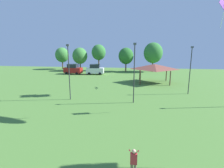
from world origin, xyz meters
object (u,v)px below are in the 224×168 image
object	(u,v)px
person_standing_mid_field	(134,161)
light_post_0	(134,70)
parked_car_second_from_left	(95,69)
treeline_tree_2	(99,52)
treeline_tree_4	(153,53)
light_post_3	(69,69)
treeline_tree_3	(126,56)
parked_car_leftmost	(73,69)
treeline_tree_0	(62,55)
park_pavilion	(154,67)
kite_flying_5	(224,5)
treeline_tree_1	(80,56)
light_post_2	(190,68)

from	to	relation	value
person_standing_mid_field	light_post_0	distance (m)	13.08
person_standing_mid_field	parked_car_second_from_left	xyz separation A→B (m)	(-10.08, 34.29, 0.31)
treeline_tree_2	parked_car_second_from_left	bearing A→B (deg)	-85.61
light_post_0	treeline_tree_4	size ratio (longest dim) A/B	0.91
light_post_3	treeline_tree_3	bearing A→B (deg)	78.53
light_post_3	treeline_tree_4	xyz separation A→B (m)	(12.95, 28.13, 1.22)
parked_car_leftmost	treeline_tree_0	size ratio (longest dim) A/B	0.71
treeline_tree_0	treeline_tree_4	bearing A→B (deg)	-4.72
park_pavilion	kite_flying_5	bearing A→B (deg)	-71.73
treeline_tree_4	treeline_tree_1	bearing A→B (deg)	-178.75
parked_car_leftmost	treeline_tree_2	bearing A→B (deg)	61.87
parked_car_second_from_left	treeline_tree_1	size ratio (longest dim) A/B	0.66
parked_car_second_from_left	treeline_tree_2	world-z (taller)	treeline_tree_2
kite_flying_5	parked_car_second_from_left	xyz separation A→B (m)	(-18.30, 23.07, -9.45)
light_post_3	person_standing_mid_field	bearing A→B (deg)	-57.00
parked_car_second_from_left	treeline_tree_0	xyz separation A→B (m)	(-12.38, 9.02, 3.09)
light_post_3	treeline_tree_4	world-z (taller)	treeline_tree_4
treeline_tree_3	parked_car_second_from_left	bearing A→B (deg)	-138.99
person_standing_mid_field	parked_car_second_from_left	distance (m)	35.74
parked_car_second_from_left	treeline_tree_3	bearing A→B (deg)	37.79
kite_flying_5	treeline_tree_2	world-z (taller)	kite_flying_5
light_post_0	treeline_tree_2	distance (m)	30.57
light_post_0	treeline_tree_1	world-z (taller)	light_post_0
parked_car_second_from_left	treeline_tree_4	distance (m)	16.59
treeline_tree_1	treeline_tree_4	size ratio (longest dim) A/B	0.83
person_standing_mid_field	treeline_tree_4	size ratio (longest dim) A/B	0.21
light_post_0	treeline_tree_4	xyz separation A→B (m)	(4.75, 28.37, 1.15)
light_post_0	treeline_tree_2	world-z (taller)	treeline_tree_2
light_post_2	treeline_tree_2	distance (m)	29.77
parked_car_second_from_left	light_post_0	size ratio (longest dim) A/B	0.60
light_post_3	treeline_tree_3	distance (m)	28.25
person_standing_mid_field	light_post_0	xyz separation A→B (m)	(-0.20, 12.71, 3.08)
light_post_0	treeline_tree_0	distance (m)	37.84
park_pavilion	treeline_tree_4	distance (m)	15.63
light_post_2	light_post_3	size ratio (longest dim) A/B	0.97
parked_car_second_from_left	treeline_tree_0	bearing A→B (deg)	140.71
park_pavilion	treeline_tree_1	xyz separation A→B (m)	(-19.41, 15.00, 1.17)
treeline_tree_4	parked_car_second_from_left	bearing A→B (deg)	-155.10
treeline_tree_1	light_post_0	bearing A→B (deg)	-60.58
light_post_3	treeline_tree_4	distance (m)	30.99
kite_flying_5	light_post_0	bearing A→B (deg)	170.01
treeline_tree_3	light_post_2	bearing A→B (deg)	-65.17
park_pavilion	treeline_tree_4	bearing A→B (deg)	86.01
person_standing_mid_field	light_post_3	distance (m)	15.73
treeline_tree_2	treeline_tree_1	bearing A→B (deg)	-171.62
light_post_2	treeline_tree_2	bearing A→B (deg)	128.02
kite_flying_5	treeline_tree_3	xyz separation A→B (m)	(-11.01, 29.41, -6.40)
person_standing_mid_field	parked_car_leftmost	world-z (taller)	parked_car_leftmost
person_standing_mid_field	light_post_0	size ratio (longest dim) A/B	0.23
kite_flying_5	treeline_tree_0	distance (m)	44.84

